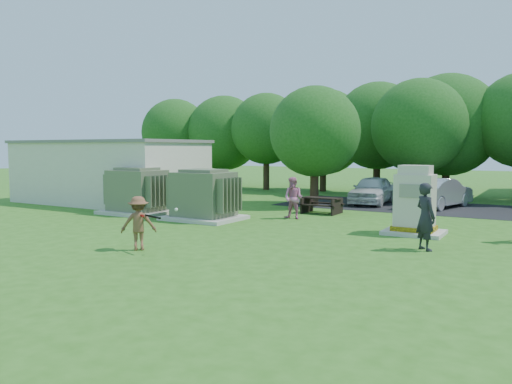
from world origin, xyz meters
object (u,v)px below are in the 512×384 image
Objects in this scene: generator_cabinet at (415,204)px; person_by_generator at (426,217)px; person_at_picnic at (293,198)px; picnic_table at (322,203)px; transformer_right at (204,196)px; batter at (139,223)px; car_silver_a at (439,193)px; transformer_left at (137,192)px; car_white at (372,190)px.

generator_cabinet reaches higher than person_by_generator.
generator_cabinet is at bearing -12.22° from person_at_picnic.
picnic_table is 8.40m from person_by_generator.
transformer_right is 8.33m from generator_cabinet.
batter is at bearing -96.13° from person_at_picnic.
batter reaches higher than picnic_table.
generator_cabinet reaches higher than person_at_picnic.
batter is 0.89× the size of person_at_picnic.
transformer_right is at bearing 65.67° from car_silver_a.
car_silver_a reaches higher than picnic_table.
picnic_table is at bearing 65.14° from car_silver_a.
batter is 16.15m from car_silver_a.
transformer_left reaches higher than car_white.
car_white is (1.99, 15.22, -0.04)m from batter.
picnic_table is 0.38× the size of car_silver_a.
person_by_generator is at bearing -68.77° from car_white.
person_at_picnic is 7.32m from car_white.
car_white is (4.11, 9.28, -0.23)m from transformer_right.
person_by_generator is at bearing -70.54° from generator_cabinet.
car_white is at bearing -137.69° from batter.
generator_cabinet reaches higher than transformer_right.
transformer_left is at bearing 180.00° from transformer_right.
generator_cabinet is at bearing -172.58° from batter.
picnic_table is 0.39× the size of car_white.
person_at_picnic is at bearing 16.71° from transformer_left.
generator_cabinet is (11.99, 0.83, 0.06)m from transformer_left.
person_at_picnic is (3.09, 2.04, -0.10)m from transformer_right.
picnic_table is at bearing -137.30° from batter.
generator_cabinet is 1.51× the size of batter.
car_silver_a is at bearing 51.11° from transformer_right.
picnic_table is (3.39, 4.29, -0.52)m from transformer_right.
person_by_generator is 7.19m from person_at_picnic.
person_at_picnic is at bearing -137.19° from batter.
person_at_picnic is 0.39× the size of car_silver_a.
person_by_generator is at bearing -46.09° from picnic_table.
car_white reaches higher than picnic_table.
picnic_table is at bearing -5.93° from person_by_generator.
person_by_generator is (12.90, -1.75, 0.00)m from transformer_left.
generator_cabinet is 5.34m from person_at_picnic.
batter is at bearing -132.35° from generator_cabinet.
person_by_generator is (5.82, -6.04, 0.52)m from picnic_table.
car_white is at bearing 66.12° from transformer_right.
generator_cabinet is 1.35× the size of person_at_picnic.
generator_cabinet is 0.53× the size of car_silver_a.
transformer_left is at bearing -162.46° from person_at_picnic.
person_by_generator is at bearing 170.36° from batter.
car_silver_a is (5.38, 15.23, -0.04)m from batter.
generator_cabinet is 9.43m from car_white.
transformer_right is 6.31m from batter.
car_white is at bearing 116.31° from generator_cabinet.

